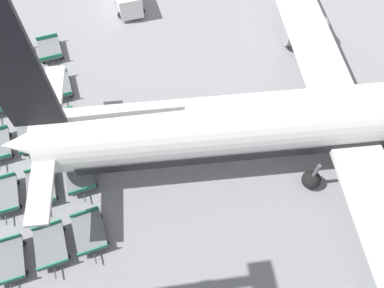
% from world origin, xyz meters
% --- Properties ---
extents(airplane, '(39.40, 45.67, 14.02)m').
position_xyz_m(airplane, '(16.19, -0.52, 3.29)').
color(airplane, white).
rests_on(airplane, ground_plane).
extents(baggage_dolly_row_near_col_d, '(3.38, 2.20, 0.92)m').
position_xyz_m(baggage_dolly_row_near_col_d, '(17.21, -23.72, 0.48)').
color(baggage_dolly_row_near_col_d, slate).
rests_on(baggage_dolly_row_near_col_d, ground_plane).
extents(baggage_dolly_row_near_col_e, '(3.38, 2.18, 0.92)m').
position_xyz_m(baggage_dolly_row_near_col_e, '(21.44, -22.94, 0.48)').
color(baggage_dolly_row_near_col_e, slate).
rests_on(baggage_dolly_row_near_col_e, ground_plane).
extents(baggage_dolly_row_mid_a_col_a, '(3.40, 2.34, 0.92)m').
position_xyz_m(baggage_dolly_row_mid_a_col_a, '(4.70, -24.11, 0.48)').
color(baggage_dolly_row_mid_a_col_a, slate).
rests_on(baggage_dolly_row_mid_a_col_a, ground_plane).
extents(baggage_dolly_row_mid_a_col_b, '(3.37, 2.14, 0.92)m').
position_xyz_m(baggage_dolly_row_mid_a_col_b, '(8.71, -23.16, 0.48)').
color(baggage_dolly_row_mid_a_col_b, slate).
rests_on(baggage_dolly_row_mid_a_col_b, ground_plane).
extents(baggage_dolly_row_mid_a_col_c, '(3.39, 2.27, 0.92)m').
position_xyz_m(baggage_dolly_row_mid_a_col_c, '(12.92, -22.37, 0.48)').
color(baggage_dolly_row_mid_a_col_c, slate).
rests_on(baggage_dolly_row_mid_a_col_c, ground_plane).
extents(baggage_dolly_row_mid_a_col_d, '(3.37, 2.14, 0.92)m').
position_xyz_m(baggage_dolly_row_mid_a_col_d, '(16.91, -21.45, 0.48)').
color(baggage_dolly_row_mid_a_col_d, slate).
rests_on(baggage_dolly_row_mid_a_col_d, ground_plane).
extents(baggage_dolly_row_mid_a_col_e, '(3.39, 2.24, 0.92)m').
position_xyz_m(baggage_dolly_row_mid_a_col_e, '(20.90, -20.59, 0.48)').
color(baggage_dolly_row_mid_a_col_e, slate).
rests_on(baggage_dolly_row_mid_a_col_e, ground_plane).
extents(baggage_dolly_row_mid_b_col_a, '(3.39, 2.23, 0.92)m').
position_xyz_m(baggage_dolly_row_mid_b_col_a, '(4.27, -21.67, 0.48)').
color(baggage_dolly_row_mid_b_col_a, slate).
rests_on(baggage_dolly_row_mid_b_col_a, ground_plane).
extents(baggage_dolly_row_mid_b_col_b, '(3.39, 2.21, 0.92)m').
position_xyz_m(baggage_dolly_row_mid_b_col_b, '(8.40, -20.75, 0.48)').
color(baggage_dolly_row_mid_b_col_b, slate).
rests_on(baggage_dolly_row_mid_b_col_b, ground_plane).
extents(baggage_dolly_row_mid_b_col_c, '(3.40, 2.37, 0.92)m').
position_xyz_m(baggage_dolly_row_mid_b_col_c, '(12.28, -20.06, 0.48)').
color(baggage_dolly_row_mid_b_col_c, slate).
rests_on(baggage_dolly_row_mid_b_col_c, ground_plane).
extents(baggage_dolly_row_mid_b_col_d, '(3.39, 2.22, 0.92)m').
position_xyz_m(baggage_dolly_row_mid_b_col_d, '(16.41, -18.99, 0.48)').
color(baggage_dolly_row_mid_b_col_d, slate).
rests_on(baggage_dolly_row_mid_b_col_d, ground_plane).
extents(baggage_dolly_row_mid_b_col_e, '(3.39, 2.25, 0.92)m').
position_xyz_m(baggage_dolly_row_mid_b_col_e, '(20.37, -18.34, 0.48)').
color(baggage_dolly_row_mid_b_col_e, slate).
rests_on(baggage_dolly_row_mid_b_col_e, ground_plane).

